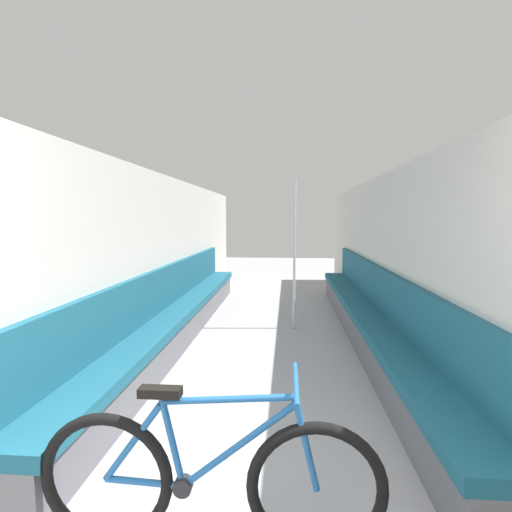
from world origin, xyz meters
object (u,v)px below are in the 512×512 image
bicycle (209,480)px  bench_seat_row_left (178,316)px  bench_seat_row_right (369,319)px  grab_pole_near (294,257)px

bicycle → bench_seat_row_left: bearing=106.9°
bench_seat_row_left → bench_seat_row_right: same height
bench_seat_row_right → grab_pole_near: 1.34m
bench_seat_row_right → grab_pole_near: bearing=144.9°
bench_seat_row_right → grab_pole_near: size_ratio=3.10×
grab_pole_near → bench_seat_row_left: bearing=-156.9°
bench_seat_row_left → bench_seat_row_right: 2.44m
bicycle → grab_pole_near: grab_pole_near is taller
bench_seat_row_left → bench_seat_row_right: bearing=0.0°
bench_seat_row_left → bench_seat_row_right: size_ratio=1.00×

